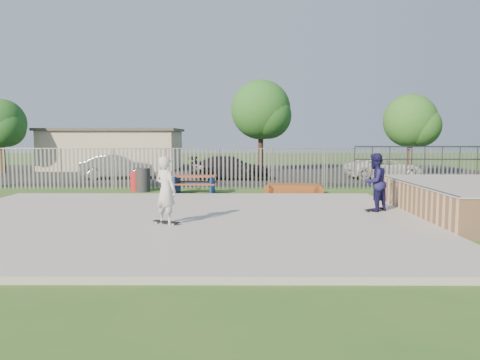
{
  "coord_description": "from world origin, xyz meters",
  "views": [
    {
      "loc": [
        2.13,
        -13.94,
        2.59
      ],
      "look_at": [
        2.06,
        2.0,
        1.1
      ],
      "focal_mm": 35.0,
      "sensor_mm": 36.0,
      "label": 1
    }
  ],
  "objects_px": {
    "funbox": "(294,189)",
    "car_silver": "(117,167)",
    "trash_bin_grey": "(143,180)",
    "car_dark": "(230,168)",
    "car_white": "(384,168)",
    "tree_mid": "(261,110)",
    "tree_left": "(1,123)",
    "skater_white": "(166,190)",
    "trash_bin_red": "(136,181)",
    "skater_navy": "(375,182)",
    "tree_right": "(410,121)",
    "picnic_table": "(195,184)"
  },
  "relations": [
    {
      "from": "picnic_table",
      "to": "tree_right",
      "type": "distance_m",
      "value": 16.56
    },
    {
      "from": "car_silver",
      "to": "car_dark",
      "type": "bearing_deg",
      "value": -105.2
    },
    {
      "from": "trash_bin_grey",
      "to": "car_dark",
      "type": "bearing_deg",
      "value": 56.95
    },
    {
      "from": "tree_mid",
      "to": "skater_white",
      "type": "height_order",
      "value": "tree_mid"
    },
    {
      "from": "trash_bin_red",
      "to": "skater_navy",
      "type": "height_order",
      "value": "skater_navy"
    },
    {
      "from": "car_silver",
      "to": "car_white",
      "type": "height_order",
      "value": "car_silver"
    },
    {
      "from": "skater_navy",
      "to": "picnic_table",
      "type": "bearing_deg",
      "value": -80.9
    },
    {
      "from": "tree_left",
      "to": "tree_mid",
      "type": "distance_m",
      "value": 18.25
    },
    {
      "from": "car_white",
      "to": "skater_navy",
      "type": "relative_size",
      "value": 2.43
    },
    {
      "from": "trash_bin_grey",
      "to": "car_silver",
      "type": "height_order",
      "value": "car_silver"
    },
    {
      "from": "tree_left",
      "to": "skater_white",
      "type": "xyz_separation_m",
      "value": [
        14.63,
        -19.73,
        -2.39
      ]
    },
    {
      "from": "tree_left",
      "to": "tree_right",
      "type": "height_order",
      "value": "tree_right"
    },
    {
      "from": "picnic_table",
      "to": "car_dark",
      "type": "distance_m",
      "value": 6.97
    },
    {
      "from": "car_white",
      "to": "tree_mid",
      "type": "bearing_deg",
      "value": 44.46
    },
    {
      "from": "car_silver",
      "to": "tree_mid",
      "type": "relative_size",
      "value": 0.66
    },
    {
      "from": "car_dark",
      "to": "tree_mid",
      "type": "bearing_deg",
      "value": -14.3
    },
    {
      "from": "car_dark",
      "to": "funbox",
      "type": "bearing_deg",
      "value": -153.11
    },
    {
      "from": "picnic_table",
      "to": "trash_bin_grey",
      "type": "distance_m",
      "value": 2.61
    },
    {
      "from": "tree_right",
      "to": "skater_navy",
      "type": "xyz_separation_m",
      "value": [
        -6.65,
        -15.53,
        -2.49
      ]
    },
    {
      "from": "trash_bin_grey",
      "to": "tree_mid",
      "type": "relative_size",
      "value": 0.16
    },
    {
      "from": "trash_bin_grey",
      "to": "car_white",
      "type": "distance_m",
      "value": 14.91
    },
    {
      "from": "car_dark",
      "to": "tree_right",
      "type": "xyz_separation_m",
      "value": [
        11.68,
        2.78,
        2.87
      ]
    },
    {
      "from": "tree_mid",
      "to": "skater_navy",
      "type": "height_order",
      "value": "tree_mid"
    },
    {
      "from": "trash_bin_red",
      "to": "trash_bin_grey",
      "type": "distance_m",
      "value": 0.49
    },
    {
      "from": "tree_mid",
      "to": "funbox",
      "type": "bearing_deg",
      "value": -85.86
    },
    {
      "from": "car_silver",
      "to": "skater_navy",
      "type": "relative_size",
      "value": 2.34
    },
    {
      "from": "car_silver",
      "to": "skater_white",
      "type": "distance_m",
      "value": 16.42
    },
    {
      "from": "trash_bin_grey",
      "to": "car_silver",
      "type": "xyz_separation_m",
      "value": [
        -2.95,
        6.51,
        0.2
      ]
    },
    {
      "from": "trash_bin_grey",
      "to": "skater_navy",
      "type": "height_order",
      "value": "skater_navy"
    },
    {
      "from": "funbox",
      "to": "car_silver",
      "type": "bearing_deg",
      "value": 151.55
    },
    {
      "from": "funbox",
      "to": "tree_mid",
      "type": "height_order",
      "value": "tree_mid"
    },
    {
      "from": "skater_navy",
      "to": "trash_bin_grey",
      "type": "bearing_deg",
      "value": -74.94
    },
    {
      "from": "trash_bin_grey",
      "to": "tree_left",
      "type": "distance_m",
      "value": 16.46
    },
    {
      "from": "car_white",
      "to": "tree_mid",
      "type": "height_order",
      "value": "tree_mid"
    },
    {
      "from": "tree_mid",
      "to": "skater_white",
      "type": "xyz_separation_m",
      "value": [
        -3.5,
        -21.55,
        -3.42
      ]
    },
    {
      "from": "car_dark",
      "to": "skater_white",
      "type": "distance_m",
      "value": 15.12
    },
    {
      "from": "car_dark",
      "to": "tree_mid",
      "type": "relative_size",
      "value": 0.72
    },
    {
      "from": "car_dark",
      "to": "skater_white",
      "type": "relative_size",
      "value": 2.54
    },
    {
      "from": "picnic_table",
      "to": "funbox",
      "type": "xyz_separation_m",
      "value": [
        4.5,
        -0.18,
        -0.2
      ]
    },
    {
      "from": "car_silver",
      "to": "car_white",
      "type": "bearing_deg",
      "value": -101.16
    },
    {
      "from": "trash_bin_red",
      "to": "car_silver",
      "type": "xyz_separation_m",
      "value": [
        -2.56,
        6.23,
        0.29
      ]
    },
    {
      "from": "car_white",
      "to": "tree_right",
      "type": "xyz_separation_m",
      "value": [
        2.3,
        2.21,
        2.93
      ]
    },
    {
      "from": "car_dark",
      "to": "tree_mid",
      "type": "height_order",
      "value": "tree_mid"
    },
    {
      "from": "car_white",
      "to": "tree_mid",
      "type": "relative_size",
      "value": 0.69
    },
    {
      "from": "car_dark",
      "to": "trash_bin_red",
      "type": "bearing_deg",
      "value": 146.49
    },
    {
      "from": "car_white",
      "to": "picnic_table",
      "type": "bearing_deg",
      "value": 117.78
    },
    {
      "from": "picnic_table",
      "to": "car_dark",
      "type": "bearing_deg",
      "value": 80.93
    },
    {
      "from": "tree_left",
      "to": "tree_mid",
      "type": "bearing_deg",
      "value": 5.74
    },
    {
      "from": "skater_navy",
      "to": "tree_left",
      "type": "bearing_deg",
      "value": -77.96
    },
    {
      "from": "tree_right",
      "to": "trash_bin_grey",
      "type": "bearing_deg",
      "value": -150.45
    }
  ]
}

